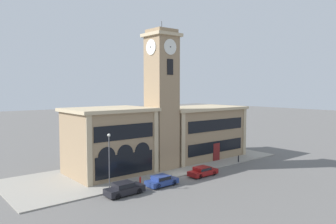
% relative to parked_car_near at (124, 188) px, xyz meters
% --- Properties ---
extents(ground_plane, '(300.00, 300.00, 0.00)m').
position_rel_parked_car_near_xyz_m(ground_plane, '(10.80, 1.49, -0.76)').
color(ground_plane, '#605E5B').
extents(sidewalk_kerb, '(43.08, 13.79, 0.15)m').
position_rel_parked_car_near_xyz_m(sidewalk_kerb, '(10.80, 8.39, -0.68)').
color(sidewalk_kerb, gray).
rests_on(sidewalk_kerb, ground_plane).
extents(clock_tower, '(4.47, 4.47, 21.62)m').
position_rel_parked_car_near_xyz_m(clock_tower, '(10.80, 6.79, 9.52)').
color(clock_tower, '#937A5B').
rests_on(clock_tower, ground_plane).
extents(town_hall_left_wing, '(11.45, 9.08, 9.24)m').
position_rel_parked_car_near_xyz_m(town_hall_left_wing, '(3.24, 9.06, 3.89)').
color(town_hall_left_wing, '#937A5B').
rests_on(town_hall_left_wing, ground_plane).
extents(town_hall_right_wing, '(16.05, 9.08, 8.75)m').
position_rel_parked_car_near_xyz_m(town_hall_right_wing, '(20.66, 9.07, 3.64)').
color(town_hall_right_wing, '#937A5B').
rests_on(town_hall_right_wing, ground_plane).
extents(parked_car_near, '(4.54, 1.91, 1.45)m').
position_rel_parked_car_near_xyz_m(parked_car_near, '(0.00, 0.00, 0.00)').
color(parked_car_near, black).
rests_on(parked_car_near, ground_plane).
extents(parked_car_mid, '(4.09, 1.92, 1.31)m').
position_rel_parked_car_near_xyz_m(parked_car_mid, '(5.34, 0.00, -0.07)').
color(parked_car_mid, navy).
rests_on(parked_car_mid, ground_plane).
extents(parked_car_far, '(4.36, 1.88, 1.26)m').
position_rel_parked_car_near_xyz_m(parked_car_far, '(12.52, 0.00, -0.09)').
color(parked_car_far, maroon).
rests_on(parked_car_far, ground_plane).
extents(street_lamp, '(0.36, 0.36, 6.61)m').
position_rel_parked_car_near_xyz_m(street_lamp, '(-0.61, 2.20, 3.64)').
color(street_lamp, '#4C4C51').
rests_on(street_lamp, sidewalk_kerb).
extents(bollard, '(0.18, 0.18, 1.06)m').
position_rel_parked_car_near_xyz_m(bollard, '(22.56, 1.83, -0.09)').
color(bollard, black).
rests_on(bollard, sidewalk_kerb).
extents(fire_hydrant, '(0.22, 0.22, 0.87)m').
position_rel_parked_car_near_xyz_m(fire_hydrant, '(3.62, 2.08, -0.19)').
color(fire_hydrant, red).
rests_on(fire_hydrant, sidewalk_kerb).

